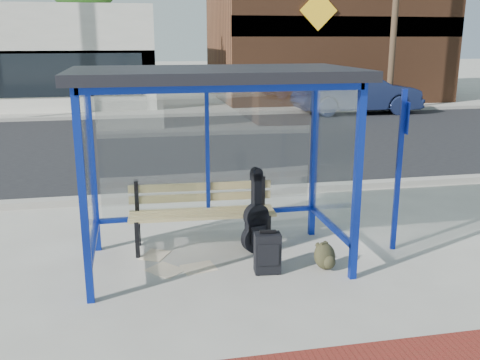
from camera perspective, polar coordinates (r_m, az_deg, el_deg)
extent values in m
plane|color=#B2ADA0|center=(6.85, -2.44, -8.83)|extent=(120.00, 120.00, 0.00)
cube|color=gray|center=(9.54, -5.19, -1.57)|extent=(60.00, 0.25, 0.12)
cube|color=black|center=(14.50, -7.44, 3.85)|extent=(60.00, 10.00, 0.00)
cube|color=gray|center=(19.51, -8.56, 6.82)|extent=(60.00, 0.25, 0.12)
cube|color=#B2ADA0|center=(21.40, -8.83, 7.37)|extent=(60.00, 4.00, 0.01)
cube|color=navy|center=(5.71, -16.40, -2.07)|extent=(0.08, 0.08, 2.30)
cube|color=navy|center=(6.19, 12.41, -0.49)|extent=(0.08, 0.08, 2.30)
cube|color=navy|center=(7.15, -15.47, 1.38)|extent=(0.08, 0.08, 2.30)
cube|color=navy|center=(7.54, 7.88, 2.48)|extent=(0.08, 0.08, 2.30)
cube|color=navy|center=(7.03, -3.63, 10.83)|extent=(3.00, 0.08, 0.08)
cube|color=navy|center=(5.55, -1.46, 9.77)|extent=(3.00, 0.08, 0.08)
cube|color=navy|center=(6.24, -16.61, 9.74)|extent=(0.08, 1.50, 0.08)
cube|color=navy|center=(6.69, 10.35, 10.41)|extent=(0.08, 1.50, 0.08)
cube|color=navy|center=(7.40, -3.39, -3.68)|extent=(3.00, 0.08, 0.06)
cube|color=navy|center=(6.65, -15.42, -6.40)|extent=(0.08, 1.50, 0.06)
cube|color=navy|center=(7.07, 9.65, -4.77)|extent=(0.08, 1.50, 0.06)
cube|color=navy|center=(7.15, -3.51, 3.55)|extent=(0.05, 0.05, 1.90)
cube|color=silver|center=(7.16, -3.50, 3.23)|extent=(2.84, 0.01, 1.82)
cube|color=silver|center=(6.39, -15.98, 1.23)|extent=(0.02, 1.34, 1.82)
cube|color=silver|center=(6.82, 9.98, 2.44)|extent=(0.02, 1.34, 1.82)
cube|color=black|center=(6.28, -2.68, 11.27)|extent=(3.30, 1.80, 0.12)
cube|color=#59331E|center=(26.28, 8.85, 15.73)|extent=(10.00, 7.00, 6.40)
cube|color=black|center=(23.06, 11.89, 15.73)|extent=(10.00, 0.10, 0.80)
cube|color=yellow|center=(22.45, 8.38, 17.45)|extent=(1.56, 0.06, 1.56)
cylinder|color=#4C3826|center=(28.27, -16.04, 13.86)|extent=(0.36, 0.36, 5.00)
cylinder|color=#4C3826|center=(31.25, 14.53, 14.01)|extent=(0.36, 0.36, 5.00)
cylinder|color=#4C3826|center=(22.02, 16.27, 17.61)|extent=(0.24, 0.24, 8.00)
cube|color=black|center=(7.05, -10.91, -6.28)|extent=(0.06, 0.06, 0.49)
cube|color=black|center=(7.37, -10.88, -3.54)|extent=(0.06, 0.06, 0.92)
cube|color=black|center=(7.24, -10.85, -5.68)|extent=(0.08, 0.44, 0.05)
cube|color=black|center=(7.17, 3.06, -5.63)|extent=(0.06, 0.06, 0.49)
cube|color=black|center=(7.49, 2.43, -2.97)|extent=(0.06, 0.06, 0.92)
cube|color=black|center=(7.36, 2.73, -5.07)|extent=(0.08, 0.44, 0.05)
cube|color=tan|center=(7.00, -3.92, -4.05)|extent=(1.94, 0.19, 0.04)
cube|color=tan|center=(7.12, -4.00, -3.74)|extent=(1.94, 0.19, 0.04)
cube|color=tan|center=(7.23, -4.08, -3.44)|extent=(1.94, 0.19, 0.04)
cube|color=tan|center=(7.34, -4.15, -3.15)|extent=(1.94, 0.19, 0.04)
cube|color=tan|center=(7.33, -4.20, -1.85)|extent=(1.94, 0.13, 0.11)
cube|color=tan|center=(7.29, -4.23, -0.71)|extent=(1.94, 0.13, 0.11)
cylinder|color=black|center=(7.10, 1.71, -6.22)|extent=(0.41, 0.23, 0.40)
cylinder|color=black|center=(6.99, 1.73, -3.83)|extent=(0.35, 0.21, 0.33)
cube|color=black|center=(7.05, 1.72, -5.07)|extent=(0.30, 0.19, 0.47)
cube|color=black|center=(6.90, 1.75, -1.30)|extent=(0.13, 0.12, 0.47)
cube|color=black|center=(6.84, 1.77, 0.37)|extent=(0.16, 0.13, 0.09)
cube|color=black|center=(6.49, 2.94, -7.77)|extent=(0.33, 0.22, 0.49)
cylinder|color=black|center=(6.57, 1.90, -9.69)|extent=(0.06, 0.18, 0.04)
cylinder|color=black|center=(6.61, 3.92, -9.58)|extent=(0.06, 0.18, 0.04)
cube|color=black|center=(6.39, 2.97, -5.52)|extent=(0.20, 0.05, 0.04)
cube|color=black|center=(6.40, 3.09, -8.02)|extent=(0.25, 0.04, 0.27)
ellipsoid|color=#2D2B19|center=(6.71, 9.01, -8.00)|extent=(0.33, 0.28, 0.33)
ellipsoid|color=#2D2B19|center=(6.65, 9.54, -8.66)|extent=(0.19, 0.16, 0.17)
cube|color=#2D2B19|center=(6.66, 8.97, -6.70)|extent=(0.10, 0.06, 0.03)
cube|color=navy|center=(7.25, 16.54, 0.84)|extent=(0.08, 0.08, 2.14)
cube|color=navy|center=(7.13, 17.28, 6.42)|extent=(0.08, 0.26, 0.40)
cube|color=white|center=(6.70, -7.97, -9.49)|extent=(0.52, 0.53, 0.01)
cube|color=white|center=(6.72, -4.43, -9.32)|extent=(0.46, 0.40, 0.01)
cube|color=white|center=(7.15, -9.05, -7.93)|extent=(0.44, 0.47, 0.01)
imported|color=#192348|center=(20.64, 12.37, 9.08)|extent=(4.69, 1.65, 1.54)
cylinder|color=#B10C1A|center=(23.17, 17.61, 8.21)|extent=(0.21, 0.21, 0.64)
sphere|color=#B10C1A|center=(23.14, 17.68, 9.07)|extent=(0.23, 0.23, 0.23)
cylinder|color=#B10C1A|center=(23.16, 17.63, 8.47)|extent=(0.34, 0.12, 0.11)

